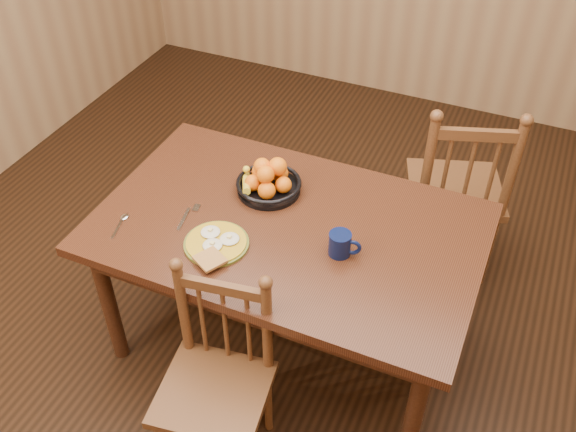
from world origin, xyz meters
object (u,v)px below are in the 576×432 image
at_px(chair_far, 456,191).
at_px(coffee_mug, 341,244).
at_px(chair_near, 216,382).
at_px(breakfast_plate, 216,243).
at_px(dining_table, 288,240).
at_px(fruit_bowl, 268,181).

relative_size(chair_far, coffee_mug, 7.71).
xyz_separation_m(chair_near, breakfast_plate, (-0.19, 0.39, 0.32)).
distance_m(dining_table, breakfast_plate, 0.33).
height_order(coffee_mug, fruit_bowl, fruit_bowl).
bearing_deg(dining_table, breakfast_plate, -132.99).
bearing_deg(fruit_bowl, chair_far, 41.78).
relative_size(dining_table, chair_near, 1.78).
xyz_separation_m(dining_table, coffee_mug, (0.26, -0.07, 0.14)).
xyz_separation_m(chair_far, fruit_bowl, (-0.74, -0.66, 0.30)).
bearing_deg(chair_near, chair_far, 59.17).
bearing_deg(fruit_bowl, dining_table, -45.41).
distance_m(breakfast_plate, fruit_bowl, 0.41).
height_order(dining_table, chair_near, chair_near).
xyz_separation_m(chair_far, coffee_mug, (-0.31, -0.90, 0.30)).
distance_m(chair_far, breakfast_plate, 1.34).
bearing_deg(dining_table, coffee_mug, -15.32).
xyz_separation_m(breakfast_plate, coffee_mug, (0.47, 0.16, 0.04)).
bearing_deg(chair_near, fruit_bowl, 91.62).
xyz_separation_m(dining_table, chair_near, (-0.03, -0.62, -0.23)).
bearing_deg(chair_far, chair_near, 48.92).
xyz_separation_m(chair_near, fruit_bowl, (-0.14, 0.79, 0.37)).
distance_m(chair_near, breakfast_plate, 0.54).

